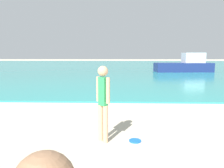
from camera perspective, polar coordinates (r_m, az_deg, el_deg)
The scene contains 4 objects.
water at distance 37.81m, azimuth 1.62°, elevation 5.10°, with size 160.00×60.00×0.06m, color teal.
person_standing at distance 4.30m, azimuth -2.44°, elevation -4.17°, with size 0.29×0.27×1.59m.
frisbee at distance 4.59m, azimuth 6.27°, elevation -15.06°, with size 0.25×0.25×0.03m, color blue.
boat_far at distance 23.64m, azimuth 19.25°, elevation 4.83°, with size 6.03×2.33×2.01m.
Camera 1 is at (0.18, 2.32, 1.79)m, focal length 33.70 mm.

